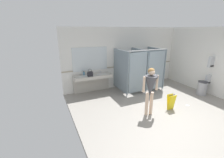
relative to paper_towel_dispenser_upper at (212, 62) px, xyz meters
The scene contains 14 objects.
ground_plane 3.29m from the paper_towel_dispenser_upper, 166.59° to the right, with size 6.40×6.98×0.10m, color gray.
wall_back 3.83m from the paper_towel_dispenser_upper, 137.65° to the left, with size 6.40×0.12×2.93m, color silver.
wall_back_tile_band 3.81m from the paper_towel_dispenser_upper, 138.36° to the left, with size 6.40×0.01×0.06m, color #9E937F.
vanity_counter 5.32m from the paper_towel_dispenser_upper, 153.97° to the left, with size 1.72×0.56×0.97m.
mirror_panel 5.34m from the paper_towel_dispenser_upper, 152.03° to the left, with size 1.62×0.02×1.06m, color silver.
bathroom_stalls 3.04m from the paper_towel_dispenser_upper, 147.87° to the left, with size 2.02×1.41×2.01m.
paper_towel_dispenser_upper is the anchor object (origin of this frame).
paper_towel_dispenser_lower 0.79m from the paper_towel_dispenser_upper, 90.00° to the left, with size 0.31×0.13×0.43m.
trash_bin 1.22m from the paper_towel_dispenser_upper, behind, with size 0.41×0.41×0.62m.
person_standing 3.63m from the paper_towel_dispenser_upper, behind, with size 0.58×0.43×1.65m.
handbag 5.33m from the paper_towel_dispenser_upper, 156.94° to the left, with size 0.23×0.15×0.33m.
soap_dispenser 5.63m from the paper_towel_dispenser_upper, 154.81° to the left, with size 0.07×0.07×0.18m.
wet_floor_sign 2.92m from the paper_towel_dispenser_upper, 169.51° to the right, with size 0.28×0.19×0.58m.
floor_drain_cover 2.36m from the paper_towel_dispenser_upper, 163.71° to the right, with size 0.14×0.14×0.01m, color #B7BABF.
Camera 1 is at (-3.87, -3.61, 2.80)m, focal length 24.98 mm.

